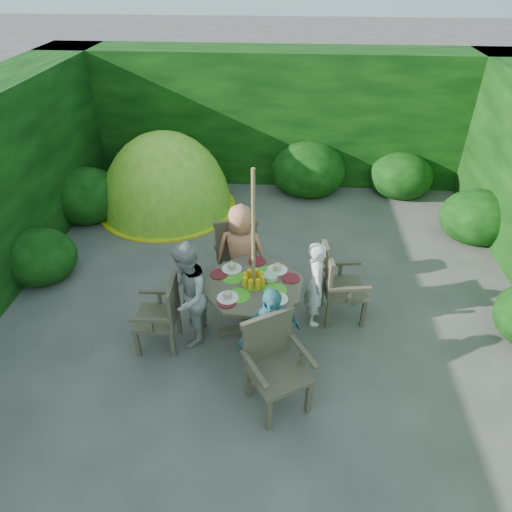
# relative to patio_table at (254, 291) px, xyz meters

# --- Properties ---
(ground) EXTENTS (60.00, 60.00, 0.00)m
(ground) POSITION_rel_patio_table_xyz_m (0.15, 0.72, -0.61)
(ground) COLOR #4A4742
(ground) RESTS_ON ground
(hedge_enclosure) EXTENTS (9.00, 9.00, 2.50)m
(hedge_enclosure) POSITION_rel_patio_table_xyz_m (0.15, 2.05, 0.64)
(hedge_enclosure) COLOR black
(hedge_enclosure) RESTS_ON ground
(patio_table) EXTENTS (1.55, 1.55, 0.86)m
(patio_table) POSITION_rel_patio_table_xyz_m (0.00, 0.00, 0.00)
(patio_table) COLOR #403829
(patio_table) RESTS_ON ground
(parasol_pole) EXTENTS (0.05, 0.05, 2.20)m
(parasol_pole) POSITION_rel_patio_table_xyz_m (-0.00, -0.00, 0.49)
(parasol_pole) COLOR olive
(parasol_pole) RESTS_ON ground
(garden_chair_right) EXTENTS (0.59, 0.65, 0.97)m
(garden_chair_right) POSITION_rel_patio_table_xyz_m (1.04, 0.33, -0.09)
(garden_chair_right) COLOR #403829
(garden_chair_right) RESTS_ON ground
(garden_chair_left) EXTENTS (0.51, 0.57, 0.91)m
(garden_chair_left) POSITION_rel_patio_table_xyz_m (-1.05, -0.34, -0.12)
(garden_chair_left) COLOR #403829
(garden_chair_left) RESTS_ON ground
(garden_chair_back) EXTENTS (0.68, 0.62, 1.02)m
(garden_chair_back) POSITION_rel_patio_table_xyz_m (-0.33, 1.04, -0.07)
(garden_chair_back) COLOR #403829
(garden_chair_back) RESTS_ON ground
(garden_chair_front) EXTENTS (0.79, 0.76, 1.01)m
(garden_chair_front) POSITION_rel_patio_table_xyz_m (0.29, -1.05, -0.07)
(garden_chair_front) COLOR #403829
(garden_chair_front) RESTS_ON ground
(child_right) EXTENTS (0.29, 0.43, 1.17)m
(child_right) POSITION_rel_patio_table_xyz_m (0.76, 0.23, -0.02)
(child_right) COLOR white
(child_right) RESTS_ON ground
(child_left) EXTENTS (0.55, 0.69, 1.38)m
(child_left) POSITION_rel_patio_table_xyz_m (-0.77, -0.23, 0.08)
(child_left) COLOR #A7A8A2
(child_left) RESTS_ON ground
(child_back) EXTENTS (0.67, 0.44, 1.34)m
(child_back) POSITION_rel_patio_table_xyz_m (-0.24, 0.76, 0.06)
(child_back) COLOR #E3845D
(child_back) RESTS_ON ground
(child_front) EXTENTS (0.79, 0.63, 1.25)m
(child_front) POSITION_rel_patio_table_xyz_m (0.23, -0.77, 0.02)
(child_front) COLOR teal
(child_front) RESTS_ON ground
(dome_tent) EXTENTS (2.49, 2.49, 2.85)m
(dome_tent) POSITION_rel_patio_table_xyz_m (-1.84, 3.10, -0.61)
(dome_tent) COLOR #68B623
(dome_tent) RESTS_ON ground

